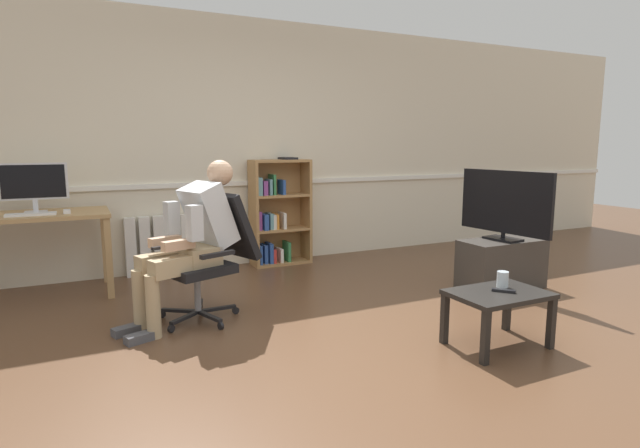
{
  "coord_description": "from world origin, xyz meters",
  "views": [
    {
      "loc": [
        -1.65,
        -2.85,
        1.35
      ],
      "look_at": [
        0.15,
        0.85,
        0.7
      ],
      "focal_mm": 28.37,
      "sensor_mm": 36.0,
      "label": 1
    }
  ],
  "objects_px": {
    "radiator": "(173,244)",
    "office_chair": "(213,251)",
    "computer_mouse": "(67,211)",
    "coffee_table": "(498,300)",
    "person_seated": "(191,238)",
    "imac_monitor": "(34,184)",
    "computer_desk": "(37,226)",
    "drinking_glass": "(503,279)",
    "tv_screen": "(505,204)",
    "spare_remote": "(504,291)",
    "tv_stand": "(501,264)",
    "bookshelf": "(277,214)",
    "keyboard": "(31,214)"
  },
  "relations": [
    {
      "from": "keyboard",
      "to": "imac_monitor",
      "type": "bearing_deg",
      "value": 83.12
    },
    {
      "from": "keyboard",
      "to": "radiator",
      "type": "xyz_separation_m",
      "value": [
        1.24,
        0.53,
        -0.46
      ]
    },
    {
      "from": "office_chair",
      "to": "person_seated",
      "type": "height_order",
      "value": "person_seated"
    },
    {
      "from": "coffee_table",
      "to": "spare_remote",
      "type": "xyz_separation_m",
      "value": [
        0.02,
        -0.02,
        0.07
      ]
    },
    {
      "from": "computer_desk",
      "to": "bookshelf",
      "type": "distance_m",
      "value": 2.37
    },
    {
      "from": "person_seated",
      "to": "spare_remote",
      "type": "bearing_deg",
      "value": 31.92
    },
    {
      "from": "tv_stand",
      "to": "coffee_table",
      "type": "bearing_deg",
      "value": -136.38
    },
    {
      "from": "computer_mouse",
      "to": "office_chair",
      "type": "bearing_deg",
      "value": -45.3
    },
    {
      "from": "bookshelf",
      "to": "tv_stand",
      "type": "xyz_separation_m",
      "value": [
        1.55,
        -1.86,
        -0.33
      ]
    },
    {
      "from": "imac_monitor",
      "to": "office_chair",
      "type": "xyz_separation_m",
      "value": [
        1.26,
        -1.22,
        -0.48
      ]
    },
    {
      "from": "radiator",
      "to": "tv_stand",
      "type": "relative_size",
      "value": 1.18
    },
    {
      "from": "computer_desk",
      "to": "tv_stand",
      "type": "height_order",
      "value": "computer_desk"
    },
    {
      "from": "computer_mouse",
      "to": "tv_stand",
      "type": "height_order",
      "value": "computer_mouse"
    },
    {
      "from": "bookshelf",
      "to": "radiator",
      "type": "height_order",
      "value": "bookshelf"
    },
    {
      "from": "office_chair",
      "to": "person_seated",
      "type": "distance_m",
      "value": 0.23
    },
    {
      "from": "computer_desk",
      "to": "imac_monitor",
      "type": "bearing_deg",
      "value": 92.23
    },
    {
      "from": "computer_desk",
      "to": "drinking_glass",
      "type": "xyz_separation_m",
      "value": [
        2.92,
        -2.52,
        -0.21
      ]
    },
    {
      "from": "drinking_glass",
      "to": "tv_screen",
      "type": "bearing_deg",
      "value": 44.36
    },
    {
      "from": "coffee_table",
      "to": "drinking_glass",
      "type": "relative_size",
      "value": 5.77
    },
    {
      "from": "person_seated",
      "to": "coffee_table",
      "type": "bearing_deg",
      "value": 31.94
    },
    {
      "from": "person_seated",
      "to": "spare_remote",
      "type": "xyz_separation_m",
      "value": [
        1.76,
        -1.4,
        -0.27
      ]
    },
    {
      "from": "bookshelf",
      "to": "radiator",
      "type": "bearing_deg",
      "value": 175.1
    },
    {
      "from": "office_chair",
      "to": "drinking_glass",
      "type": "distance_m",
      "value": 2.16
    },
    {
      "from": "radiator",
      "to": "office_chair",
      "type": "height_order",
      "value": "office_chair"
    },
    {
      "from": "office_chair",
      "to": "tv_stand",
      "type": "height_order",
      "value": "office_chair"
    },
    {
      "from": "computer_desk",
      "to": "keyboard",
      "type": "bearing_deg",
      "value": -101.79
    },
    {
      "from": "bookshelf",
      "to": "tv_screen",
      "type": "distance_m",
      "value": 2.43
    },
    {
      "from": "person_seated",
      "to": "imac_monitor",
      "type": "bearing_deg",
      "value": -159.36
    },
    {
      "from": "coffee_table",
      "to": "drinking_glass",
      "type": "distance_m",
      "value": 0.17
    },
    {
      "from": "office_chair",
      "to": "keyboard",
      "type": "bearing_deg",
      "value": -147.54
    },
    {
      "from": "imac_monitor",
      "to": "bookshelf",
      "type": "relative_size",
      "value": 0.45
    },
    {
      "from": "computer_mouse",
      "to": "coffee_table",
      "type": "distance_m",
      "value": 3.6
    },
    {
      "from": "keyboard",
      "to": "person_seated",
      "type": "relative_size",
      "value": 0.31
    },
    {
      "from": "imac_monitor",
      "to": "spare_remote",
      "type": "bearing_deg",
      "value": -43.38
    },
    {
      "from": "imac_monitor",
      "to": "spare_remote",
      "type": "height_order",
      "value": "imac_monitor"
    },
    {
      "from": "computer_desk",
      "to": "radiator",
      "type": "relative_size",
      "value": 1.23
    },
    {
      "from": "computer_desk",
      "to": "spare_remote",
      "type": "relative_size",
      "value": 7.81
    },
    {
      "from": "person_seated",
      "to": "coffee_table",
      "type": "distance_m",
      "value": 2.24
    },
    {
      "from": "spare_remote",
      "to": "radiator",
      "type": "bearing_deg",
      "value": -102.94
    },
    {
      "from": "coffee_table",
      "to": "spare_remote",
      "type": "distance_m",
      "value": 0.07
    },
    {
      "from": "office_chair",
      "to": "coffee_table",
      "type": "height_order",
      "value": "office_chair"
    },
    {
      "from": "computer_mouse",
      "to": "coffee_table",
      "type": "xyz_separation_m",
      "value": [
        2.58,
        -2.47,
        -0.45
      ]
    },
    {
      "from": "office_chair",
      "to": "spare_remote",
      "type": "distance_m",
      "value": 2.16
    },
    {
      "from": "drinking_glass",
      "to": "spare_remote",
      "type": "bearing_deg",
      "value": -131.5
    },
    {
      "from": "tv_stand",
      "to": "coffee_table",
      "type": "distance_m",
      "value": 1.49
    },
    {
      "from": "drinking_glass",
      "to": "spare_remote",
      "type": "xyz_separation_m",
      "value": [
        -0.08,
        -0.09,
        -0.05
      ]
    },
    {
      "from": "computer_desk",
      "to": "computer_mouse",
      "type": "xyz_separation_m",
      "value": [
        0.24,
        -0.12,
        0.13
      ]
    },
    {
      "from": "bookshelf",
      "to": "computer_mouse",
      "type": "bearing_deg",
      "value": -168.9
    },
    {
      "from": "imac_monitor",
      "to": "drinking_glass",
      "type": "height_order",
      "value": "imac_monitor"
    },
    {
      "from": "person_seated",
      "to": "spare_remote",
      "type": "relative_size",
      "value": 8.2
    }
  ]
}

